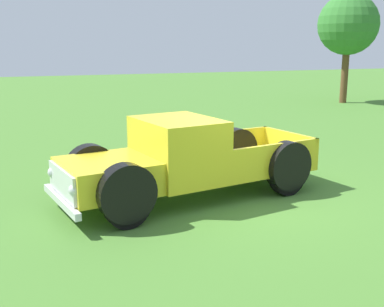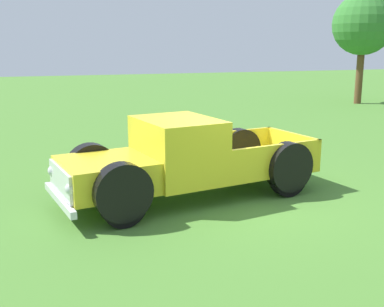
{
  "view_description": "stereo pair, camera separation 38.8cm",
  "coord_description": "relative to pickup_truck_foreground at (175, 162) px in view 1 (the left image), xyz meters",
  "views": [
    {
      "loc": [
        8.33,
        -4.23,
        3.05
      ],
      "look_at": [
        -0.37,
        -0.94,
        0.9
      ],
      "focal_mm": 44.66,
      "sensor_mm": 36.0,
      "label": 1
    },
    {
      "loc": [
        8.46,
        -3.86,
        3.05
      ],
      "look_at": [
        -0.37,
        -0.94,
        0.9
      ],
      "focal_mm": 44.66,
      "sensor_mm": 36.0,
      "label": 2
    }
  ],
  "objects": [
    {
      "name": "oak_tree_east",
      "position": [
        -12.09,
        13.46,
        3.19
      ],
      "size": [
        3.08,
        3.08,
        5.54
      ],
      "color": "brown",
      "rests_on": "ground_plane"
    },
    {
      "name": "pickup_truck_foreground",
      "position": [
        0.0,
        0.0,
        0.0
      ],
      "size": [
        2.85,
        5.57,
        1.63
      ],
      "color": "yellow",
      "rests_on": "ground_plane"
    },
    {
      "name": "ground_plane",
      "position": [
        0.3,
        1.31,
        -0.78
      ],
      "size": [
        80.0,
        80.0,
        0.0
      ],
      "primitive_type": "plane",
      "color": "#477A2D"
    }
  ]
}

